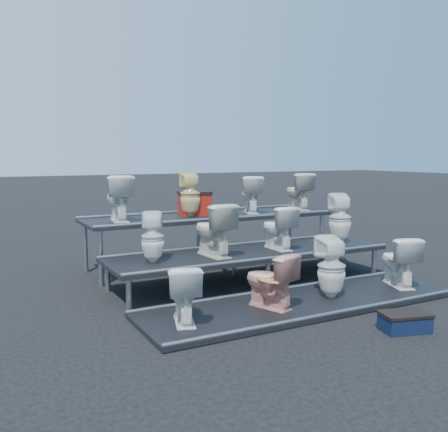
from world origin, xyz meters
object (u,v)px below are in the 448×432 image
toilet_6 (278,227)px  toilet_7 (340,218)px  toilet_1 (270,280)px  toilet_0 (183,293)px  toilet_3 (398,261)px  red_crate (195,205)px  toilet_5 (213,229)px  toilet_9 (190,194)px  step_stool (405,323)px  toilet_4 (153,237)px  toilet_11 (298,191)px  toilet_2 (331,267)px  toilet_10 (251,194)px  toilet_8 (119,198)px

toilet_6 → toilet_7: size_ratio=0.82×
toilet_1 → toilet_0: bearing=-18.7°
toilet_3 → red_crate: red_crate is taller
toilet_5 → toilet_3: bearing=146.2°
toilet_9 → step_stool: (0.77, -3.83, -1.14)m
toilet_6 → toilet_7: bearing=-177.8°
toilet_4 → red_crate: red_crate is taller
toilet_1 → toilet_9: bearing=-112.0°
toilet_11 → toilet_3: bearing=95.2°
toilet_2 → toilet_11: toilet_11 is taller
toilet_0 → toilet_6: size_ratio=0.98×
toilet_9 → toilet_1: bearing=97.3°
toilet_10 → red_crate: (-1.02, 0.13, -0.15)m
toilet_3 → toilet_8: 4.18m
toilet_0 → toilet_8: 2.73m
toilet_1 → toilet_6: (0.99, 1.30, 0.40)m
toilet_6 → toilet_11: bearing=-133.4°
toilet_0 → toilet_3: toilet_3 is taller
toilet_5 → red_crate: 1.50m
toilet_8 → toilet_10: size_ratio=1.09×
toilet_2 → toilet_5: (-1.03, 1.30, 0.38)m
toilet_1 → toilet_10: 3.02m
toilet_0 → toilet_7: 3.59m
toilet_2 → toilet_10: toilet_10 is taller
step_stool → toilet_0: bearing=164.2°
toilet_4 → toilet_8: toilet_8 is taller
toilet_2 → toilet_1: bearing=8.6°
toilet_6 → toilet_10: size_ratio=1.01×
toilet_7 → toilet_3: bearing=111.3°
step_stool → toilet_10: bearing=99.5°
toilet_5 → toilet_8: bearing=-57.0°
toilet_0 → toilet_3: size_ratio=0.92×
toilet_7 → step_stool: toilet_7 is taller
toilet_4 → toilet_10: size_ratio=1.04×
toilet_9 → toilet_0: bearing=74.7°
toilet_4 → step_stool: bearing=146.0°
toilet_3 → toilet_5: toilet_5 is taller
toilet_1 → toilet_2: (0.94, 0.00, 0.06)m
toilet_5 → toilet_9: (0.24, 1.30, 0.39)m
toilet_11 → toilet_9: bearing=9.4°
toilet_5 → toilet_6: 1.09m
toilet_0 → step_stool: size_ratio=1.32×
toilet_8 → toilet_11: size_ratio=1.04×
toilet_0 → red_crate: red_crate is taller
toilet_2 → toilet_3: bearing=-171.4°
toilet_2 → toilet_7: 1.86m
toilet_5 → toilet_7: 2.29m
toilet_1 → toilet_3: (2.13, 0.00, 0.02)m
toilet_1 → toilet_6: bearing=-146.1°
red_crate → step_stool: (0.63, -3.96, -0.95)m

